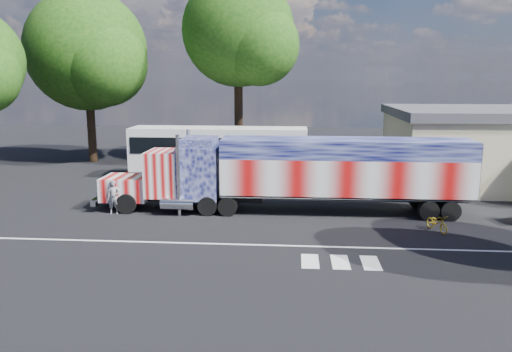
# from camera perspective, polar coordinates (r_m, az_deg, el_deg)

# --- Properties ---
(ground) EXTENTS (100.00, 100.00, 0.00)m
(ground) POSITION_cam_1_polar(r_m,az_deg,el_deg) (25.03, -0.55, -5.61)
(ground) COLOR black
(lane_markings) EXTENTS (30.00, 2.67, 0.01)m
(lane_markings) POSITION_cam_1_polar(r_m,az_deg,el_deg) (21.37, 3.17, -8.62)
(lane_markings) COLOR silver
(lane_markings) RESTS_ON ground
(semi_truck) EXTENTS (20.33, 3.21, 4.33)m
(semi_truck) POSITION_cam_1_polar(r_m,az_deg,el_deg) (27.02, 4.80, 0.48)
(semi_truck) COLOR black
(semi_truck) RESTS_ON ground
(coach_bus) EXTENTS (12.70, 2.96, 3.70)m
(coach_bus) POSITION_cam_1_polar(r_m,az_deg,el_deg) (36.22, -4.27, 2.73)
(coach_bus) COLOR silver
(coach_bus) RESTS_ON ground
(woman) EXTENTS (0.73, 0.54, 1.84)m
(woman) POSITION_cam_1_polar(r_m,az_deg,el_deg) (27.88, -15.96, -2.33)
(woman) COLOR slate
(woman) RESTS_ON ground
(bicycle) EXTENTS (1.07, 1.65, 0.82)m
(bicycle) POSITION_cam_1_polar(r_m,az_deg,el_deg) (25.48, 19.99, -5.04)
(bicycle) COLOR gold
(bicycle) RESTS_ON ground
(tree_nw_a) EXTENTS (10.50, 10.00, 14.43)m
(tree_nw_a) POSITION_cam_1_polar(r_m,az_deg,el_deg) (45.24, -18.63, 13.35)
(tree_nw_a) COLOR black
(tree_nw_a) RESTS_ON ground
(tree_n_mid) EXTENTS (9.44, 8.99, 15.42)m
(tree_n_mid) POSITION_cam_1_polar(r_m,az_deg,el_deg) (41.65, -1.86, 16.19)
(tree_n_mid) COLOR black
(tree_n_mid) RESTS_ON ground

